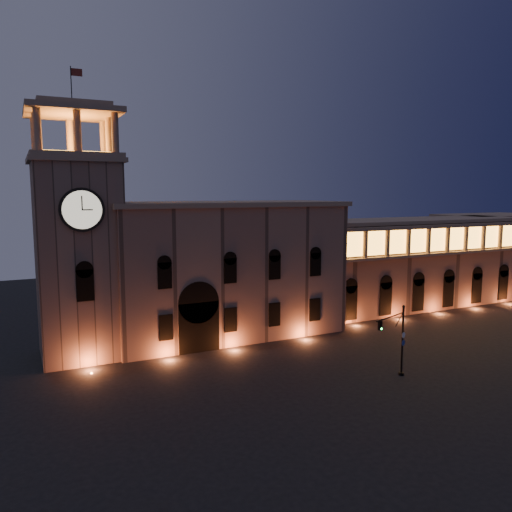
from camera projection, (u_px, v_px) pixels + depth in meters
The scene contains 6 objects.
ground at pixel (333, 388), 48.22m from camera, with size 160.00×160.00×0.00m, color black.
government_building at pixel (226, 269), 65.79m from camera, with size 30.80×12.80×17.60m.
clock_tower at pixel (79, 248), 56.50m from camera, with size 9.80×9.80×32.40m.
colonnade_wing at pixel (412, 262), 82.47m from camera, with size 40.60×11.50×14.50m.
secondary_building at pixel (490, 252), 99.18m from camera, with size 20.00×12.00×14.00m, color brown.
traffic_light at pixel (398, 341), 50.49m from camera, with size 5.14×2.05×7.41m.
Camera 1 is at (-26.85, -38.34, 18.80)m, focal length 35.00 mm.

